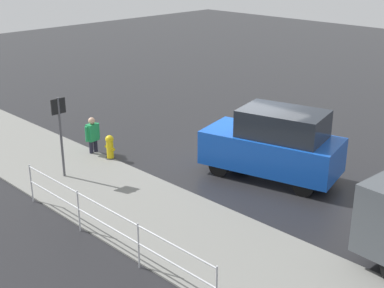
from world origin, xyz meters
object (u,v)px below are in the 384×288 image
(fire_hydrant, at_px, (110,147))
(sign_post, at_px, (60,126))
(moving_hatchback, at_px, (274,144))
(pedestrian, at_px, (93,134))

(fire_hydrant, xyz_separation_m, sign_post, (-0.16, 1.78, 1.18))
(moving_hatchback, distance_m, pedestrian, 5.86)
(fire_hydrant, relative_size, pedestrian, 0.66)
(sign_post, bearing_deg, pedestrian, -60.65)
(moving_hatchback, height_order, pedestrian, moving_hatchback)
(sign_post, bearing_deg, fire_hydrant, -84.91)
(fire_hydrant, bearing_deg, pedestrian, 5.01)
(fire_hydrant, relative_size, sign_post, 0.33)
(fire_hydrant, bearing_deg, moving_hatchback, -150.60)
(pedestrian, bearing_deg, sign_post, 119.35)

